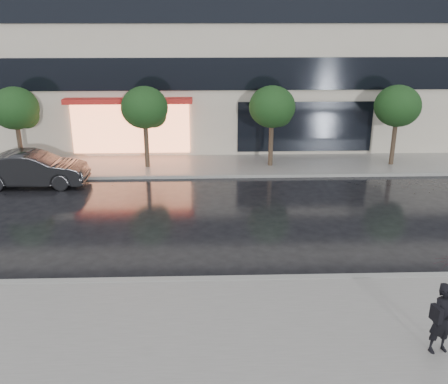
{
  "coord_description": "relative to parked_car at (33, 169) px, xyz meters",
  "views": [
    {
      "loc": [
        -0.05,
        -13.4,
        7.18
      ],
      "look_at": [
        0.48,
        2.64,
        1.4
      ],
      "focal_mm": 40.0,
      "sensor_mm": 36.0,
      "label": 1
    }
  ],
  "objects": [
    {
      "name": "tree_far_east",
      "position": [
        16.74,
        2.4,
        2.16
      ],
      "size": [
        2.2,
        2.2,
        3.99
      ],
      "color": "#33261C",
      "rests_on": "ground"
    },
    {
      "name": "tree_mid_west",
      "position": [
        4.74,
        2.4,
        2.16
      ],
      "size": [
        2.2,
        2.2,
        3.99
      ],
      "color": "#33261C",
      "rests_on": "ground"
    },
    {
      "name": "ground",
      "position": [
        7.68,
        -7.63,
        -0.76
      ],
      "size": [
        120.0,
        120.0,
        0.0
      ],
      "primitive_type": "plane",
      "color": "black",
      "rests_on": "ground"
    },
    {
      "name": "sidewalk_near",
      "position": [
        7.68,
        -10.88,
        -0.7
      ],
      "size": [
        60.0,
        4.5,
        0.12
      ],
      "primitive_type": "cube",
      "color": "slate",
      "rests_on": "ground"
    },
    {
      "name": "sidewalk_far",
      "position": [
        7.68,
        2.62,
        -0.7
      ],
      "size": [
        60.0,
        3.5,
        0.12
      ],
      "primitive_type": "cube",
      "color": "slate",
      "rests_on": "ground"
    },
    {
      "name": "curb_far",
      "position": [
        7.68,
        0.87,
        -0.69
      ],
      "size": [
        60.0,
        0.25,
        0.14
      ],
      "primitive_type": "cube",
      "color": "gray",
      "rests_on": "ground"
    },
    {
      "name": "tree_mid_east",
      "position": [
        10.74,
        2.4,
        2.16
      ],
      "size": [
        2.2,
        2.2,
        3.99
      ],
      "color": "#33261C",
      "rests_on": "ground"
    },
    {
      "name": "pedestrian_with_umbrella",
      "position": [
        12.7,
        -11.97,
        0.79
      ],
      "size": [
        1.01,
        1.02,
        2.25
      ],
      "rotation": [
        0.0,
        0.0,
        0.24
      ],
      "color": "black",
      "rests_on": "sidewalk_near"
    },
    {
      "name": "parked_car",
      "position": [
        0.0,
        0.0,
        0.0
      ],
      "size": [
        4.64,
        1.64,
        1.52
      ],
      "primitive_type": "imported",
      "rotation": [
        0.0,
        0.0,
        1.58
      ],
      "color": "black",
      "rests_on": "ground"
    },
    {
      "name": "tree_far_west",
      "position": [
        -1.26,
        2.4,
        2.16
      ],
      "size": [
        2.2,
        2.2,
        3.99
      ],
      "color": "#33261C",
      "rests_on": "ground"
    },
    {
      "name": "curb_near",
      "position": [
        7.68,
        -8.63,
        -0.69
      ],
      "size": [
        60.0,
        0.25,
        0.14
      ],
      "primitive_type": "cube",
      "color": "gray",
      "rests_on": "ground"
    }
  ]
}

